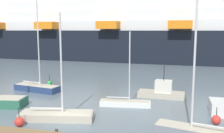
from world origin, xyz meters
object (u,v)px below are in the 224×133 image
at_px(sailboat_1, 57,114).
at_px(sailboat_2, 37,87).
at_px(sailboat_3, 125,102).
at_px(channel_buoy_1, 50,83).
at_px(channel_buoy_2, 216,120).
at_px(sailboat_0, 198,129).
at_px(cruise_ship, 149,30).
at_px(fishing_boat_0, 162,91).
at_px(channel_buoy_0, 19,122).

height_order(sailboat_1, sailboat_2, sailboat_2).
distance_m(sailboat_2, sailboat_3, 12.72).
bearing_deg(channel_buoy_1, sailboat_2, -92.09).
distance_m(sailboat_2, channel_buoy_2, 21.58).
distance_m(sailboat_0, cruise_ship, 49.93).
distance_m(sailboat_0, channel_buoy_1, 22.63).
distance_m(fishing_boat_0, cruise_ship, 39.28).
bearing_deg(fishing_boat_0, cruise_ship, 101.25).
relative_size(sailboat_0, channel_buoy_2, 7.54).
distance_m(sailboat_0, channel_buoy_2, 3.27).
xyz_separation_m(fishing_boat_0, channel_buoy_0, (-10.67, -11.98, -0.30)).
relative_size(channel_buoy_1, channel_buoy_2, 1.11).
height_order(sailboat_2, channel_buoy_0, sailboat_2).
distance_m(sailboat_3, channel_buoy_2, 8.87).
bearing_deg(sailboat_2, sailboat_3, -5.76).
distance_m(sailboat_1, channel_buoy_2, 13.48).
bearing_deg(channel_buoy_1, sailboat_3, -28.95).
bearing_deg(channel_buoy_1, fishing_boat_0, -8.33).
relative_size(sailboat_1, channel_buoy_0, 5.84).
xyz_separation_m(sailboat_1, sailboat_3, (5.01, 5.34, -0.05)).
relative_size(sailboat_2, cruise_ship, 0.09).
height_order(fishing_boat_0, channel_buoy_0, fishing_boat_0).
relative_size(channel_buoy_2, cruise_ship, 0.01).
xyz_separation_m(channel_buoy_1, channel_buoy_2, (20.39, -9.82, 0.02)).
bearing_deg(channel_buoy_0, sailboat_0, 6.58).
height_order(sailboat_2, channel_buoy_2, sailboat_2).
distance_m(sailboat_1, fishing_boat_0, 12.91).
xyz_separation_m(channel_buoy_0, channel_buoy_1, (-4.87, 14.26, -0.03)).
xyz_separation_m(sailboat_0, sailboat_3, (-6.67, 5.97, -0.11)).
relative_size(sailboat_0, sailboat_3, 1.44).
distance_m(fishing_boat_0, channel_buoy_1, 15.71).
bearing_deg(channel_buoy_2, sailboat_2, 161.83).
bearing_deg(channel_buoy_0, channel_buoy_1, 108.86).
bearing_deg(sailboat_2, sailboat_0, -16.22).
distance_m(sailboat_3, channel_buoy_1, 13.82).
bearing_deg(fishing_boat_0, channel_buoy_0, -129.03).
relative_size(sailboat_1, channel_buoy_1, 5.72).
height_order(fishing_boat_0, channel_buoy_1, fishing_boat_0).
xyz_separation_m(sailboat_1, channel_buoy_1, (-7.08, 12.02, -0.09)).
bearing_deg(sailboat_2, channel_buoy_1, 98.55).
bearing_deg(sailboat_1, sailboat_2, 117.21).
xyz_separation_m(sailboat_2, channel_buoy_1, (0.11, 3.10, -0.19)).
height_order(fishing_boat_0, channel_buoy_2, fishing_boat_0).
xyz_separation_m(channel_buoy_0, cruise_ship, (4.90, 50.17, 7.48)).
bearing_deg(sailboat_1, channel_buoy_2, -2.28).
bearing_deg(cruise_ship, sailboat_2, -101.74).
bearing_deg(fishing_boat_0, channel_buoy_1, 174.32).
bearing_deg(sailboat_1, channel_buoy_0, -146.34).
bearing_deg(sailboat_3, fishing_boat_0, 44.61).
bearing_deg(channel_buoy_2, channel_buoy_0, -164.04).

